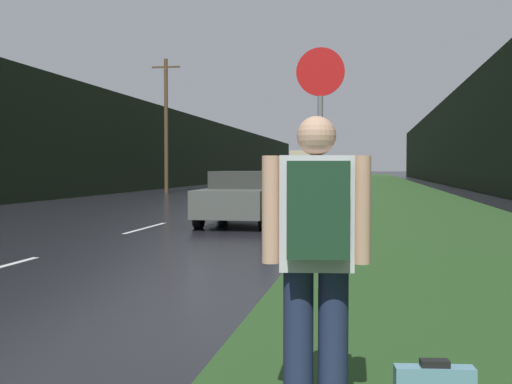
{
  "coord_description": "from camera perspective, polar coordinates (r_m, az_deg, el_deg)",
  "views": [
    {
      "loc": [
        5.61,
        -0.96,
        1.53
      ],
      "look_at": [
        2.84,
        14.8,
        0.93
      ],
      "focal_mm": 45.0,
      "sensor_mm": 36.0,
      "label": 1
    }
  ],
  "objects": [
    {
      "name": "lane_stripe_c",
      "position": [
        16.66,
        -9.75,
        -3.16
      ],
      "size": [
        0.12,
        3.0,
        0.01
      ],
      "primitive_type": "cube",
      "color": "silver",
      "rests_on": "ground_plane"
    },
    {
      "name": "delivery_truck",
      "position": [
        77.49,
        4.22,
        2.39
      ],
      "size": [
        2.54,
        8.0,
        3.57
      ],
      "color": "#6E684F",
      "rests_on": "ground_plane"
    },
    {
      "name": "stop_sign",
      "position": [
        8.21,
        5.72,
        4.09
      ],
      "size": [
        0.61,
        0.07,
        3.06
      ],
      "color": "slate",
      "rests_on": "ground_plane"
    },
    {
      "name": "hitchhiker_with_backpack",
      "position": [
        3.77,
        5.38,
        -5.19
      ],
      "size": [
        0.64,
        0.47,
        1.84
      ],
      "rotation": [
        0.0,
        0.0,
        0.12
      ],
      "color": "#1E2847",
      "rests_on": "ground_plane"
    },
    {
      "name": "treeline_near_side",
      "position": [
        51.61,
        18.72,
        4.69
      ],
      "size": [
        2.0,
        140.0,
        7.85
      ],
      "primitive_type": "cube",
      "color": "black",
      "rests_on": "ground_plane"
    },
    {
      "name": "car_passing_near",
      "position": [
        17.5,
        -1.27,
        -0.49
      ],
      "size": [
        1.88,
        4.38,
        1.45
      ],
      "rotation": [
        0.0,
        0.0,
        3.14
      ],
      "color": "#4C514C",
      "rests_on": "ground_plane"
    },
    {
      "name": "lane_stripe_d",
      "position": [
        23.35,
        -3.94,
        -1.62
      ],
      "size": [
        0.12,
        3.0,
        0.01
      ],
      "primitive_type": "cube",
      "color": "silver",
      "rests_on": "ground_plane"
    },
    {
      "name": "treeline_far_side",
      "position": [
        53.44,
        -7.46,
        3.76
      ],
      "size": [
        2.0,
        140.0,
        6.11
      ],
      "primitive_type": "cube",
      "color": "black",
      "rests_on": "ground_plane"
    },
    {
      "name": "grass_verge",
      "position": [
        41.03,
        12.48,
        -0.03
      ],
      "size": [
        6.0,
        240.0,
        0.02
      ],
      "primitive_type": "cube",
      "color": "#26471E",
      "rests_on": "ground_plane"
    },
    {
      "name": "lane_stripe_e",
      "position": [
        30.18,
        -0.74,
        -0.76
      ],
      "size": [
        0.12,
        3.0,
        0.01
      ],
      "primitive_type": "cube",
      "color": "silver",
      "rests_on": "ground_plane"
    },
    {
      "name": "utility_pole_far",
      "position": [
        40.43,
        -8.0,
        6.02
      ],
      "size": [
        1.8,
        0.24,
        8.29
      ],
      "color": "#4C3823",
      "rests_on": "ground_plane"
    }
  ]
}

